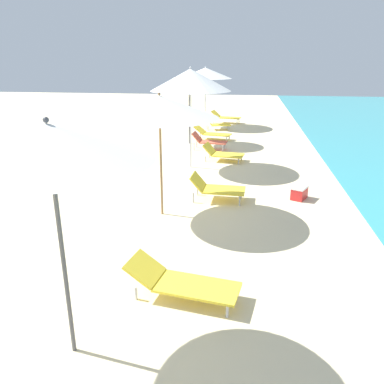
% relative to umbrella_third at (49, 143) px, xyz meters
% --- Properties ---
extents(umbrella_third, '(2.09, 2.09, 2.77)m').
position_rel_umbrella_third_xyz_m(umbrella_third, '(0.00, 0.00, 0.00)').
color(umbrella_third, '#4C4C51').
rests_on(umbrella_third, ground).
extents(lounger_third_shoreside, '(1.70, 0.84, 0.53)m').
position_rel_umbrella_third_xyz_m(lounger_third_shoreside, '(1.09, 1.23, -2.25)').
color(lounger_third_shoreside, yellow).
rests_on(lounger_third_shoreside, ground).
extents(umbrella_fourth, '(2.45, 2.45, 2.64)m').
position_rel_umbrella_third_xyz_m(umbrella_fourth, '(0.13, 4.29, -0.16)').
color(umbrella_fourth, olive).
rests_on(umbrella_fourth, ground).
extents(lounger_fourth_shoreside, '(1.33, 0.72, 0.63)m').
position_rel_umbrella_third_xyz_m(lounger_fourth_shoreside, '(1.24, 5.35, -2.19)').
color(lounger_fourth_shoreside, yellow).
rests_on(lounger_fourth_shoreside, ground).
extents(umbrella_fifth, '(2.41, 2.41, 3.05)m').
position_rel_umbrella_third_xyz_m(umbrella_fifth, '(0.19, 8.21, 0.16)').
color(umbrella_fifth, silver).
rests_on(umbrella_fifth, ground).
extents(lounger_fifth_shoreside, '(1.41, 0.86, 0.57)m').
position_rel_umbrella_third_xyz_m(lounger_fifth_shoreside, '(1.14, 9.16, -2.25)').
color(lounger_fifth_shoreside, yellow).
rests_on(lounger_fifth_shoreside, ground).
extents(umbrella_sixth, '(1.97, 1.97, 2.70)m').
position_rel_umbrella_third_xyz_m(umbrella_sixth, '(-0.38, 11.73, -0.08)').
color(umbrella_sixth, '#4C4C51').
rests_on(umbrella_sixth, ground).
extents(lounger_sixth_shoreside, '(1.63, 0.86, 0.56)m').
position_rel_umbrella_third_xyz_m(lounger_sixth_shoreside, '(0.45, 12.69, -2.24)').
color(lounger_sixth_shoreside, yellow).
rests_on(lounger_sixth_shoreside, ground).
extents(lounger_sixth_inland, '(1.34, 0.69, 0.64)m').
position_rel_umbrella_third_xyz_m(lounger_sixth_inland, '(0.50, 10.78, -2.18)').
color(lounger_sixth_inland, '#D8593F').
rests_on(lounger_sixth_inland, ground).
extents(umbrella_farthest, '(2.57, 2.57, 2.90)m').
position_rel_umbrella_third_xyz_m(umbrella_farthest, '(-0.21, 15.93, 0.07)').
color(umbrella_farthest, silver).
rests_on(umbrella_farthest, ground).
extents(lounger_farthest_shoreside, '(1.59, 0.87, 0.64)m').
position_rel_umbrella_third_xyz_m(lounger_farthest_shoreside, '(0.75, 17.10, -2.18)').
color(lounger_farthest_shoreside, yellow).
rests_on(lounger_farthest_shoreside, ground).
extents(lounger_farthest_inland, '(1.30, 0.81, 0.56)m').
position_rel_umbrella_third_xyz_m(lounger_farthest_inland, '(0.48, 15.01, -2.23)').
color(lounger_farthest_inland, yellow).
rests_on(lounger_farthest_inland, ground).
extents(cooler_box, '(0.47, 0.54, 0.32)m').
position_rel_umbrella_third_xyz_m(cooler_box, '(3.26, 5.73, -2.35)').
color(cooler_box, red).
rests_on(cooler_box, ground).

